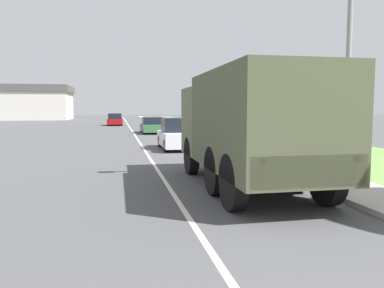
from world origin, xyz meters
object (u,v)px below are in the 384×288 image
military_truck (249,124)px  car_third_ahead (115,120)px  car_second_ahead (153,126)px  lamp_post (343,14)px  car_nearest_ahead (178,135)px

military_truck → car_third_ahead: (-3.74, 39.15, -1.02)m
military_truck → car_second_ahead: size_ratio=1.39×
car_third_ahead → car_second_ahead: bearing=-78.2°
lamp_post → car_nearest_ahead: bearing=105.4°
military_truck → car_third_ahead: 39.34m
military_truck → car_nearest_ahead: 10.01m
military_truck → car_nearest_ahead: (-0.31, 9.96, -0.98)m
lamp_post → car_third_ahead: bearing=99.0°
lamp_post → car_second_ahead: bearing=97.0°
military_truck → car_nearest_ahead: size_ratio=1.71×
military_truck → car_second_ahead: 23.18m
car_nearest_ahead → car_third_ahead: 29.40m
car_third_ahead → lamp_post: (6.23, -39.37, 3.89)m
car_third_ahead → lamp_post: bearing=-81.0°
car_third_ahead → lamp_post: lamp_post is taller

